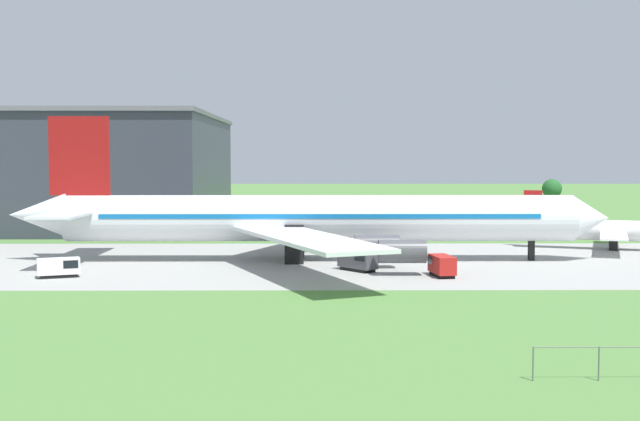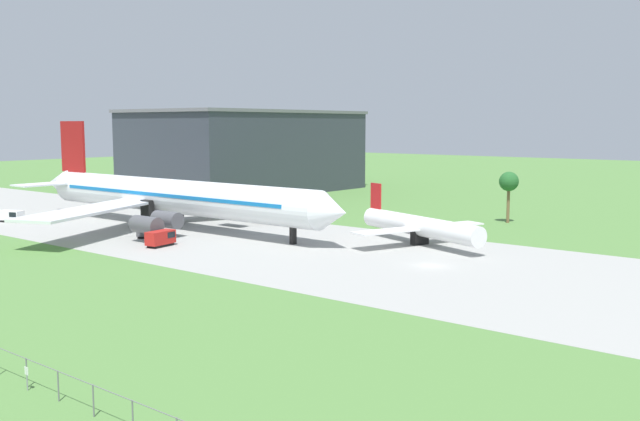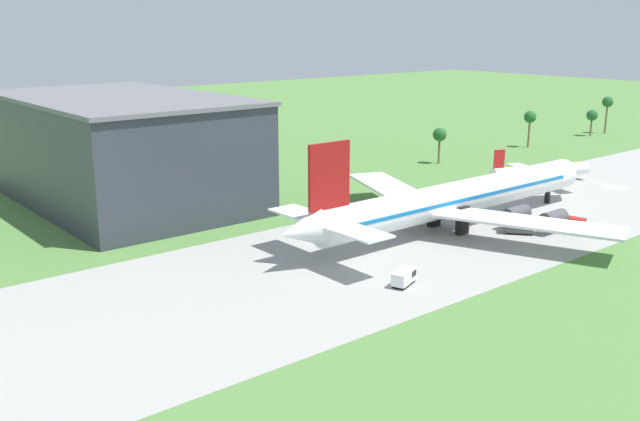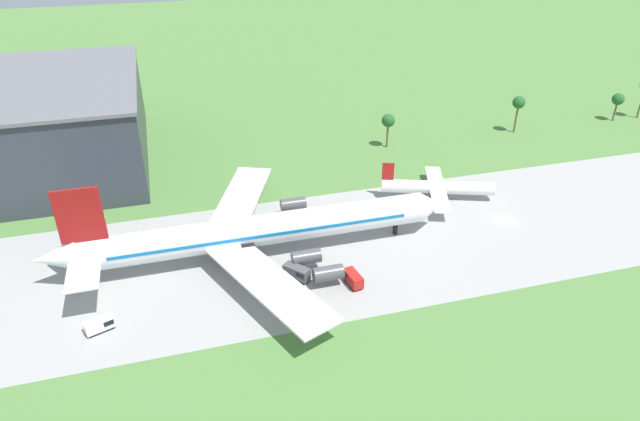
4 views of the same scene
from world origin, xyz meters
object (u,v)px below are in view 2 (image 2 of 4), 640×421
jet_airliner (169,196)px  regional_aircraft (419,226)px  no_stopping_sign (27,376)px  fuel_truck (161,238)px  catering_van (12,216)px  baggage_tug (146,228)px  terminal_building (247,151)px

jet_airliner → regional_aircraft: bearing=15.0°
no_stopping_sign → fuel_truck: bearing=132.6°
jet_airliner → fuel_truck: bearing=-42.8°
regional_aircraft → fuel_truck: size_ratio=5.10×
fuel_truck → catering_van: bearing=-179.3°
baggage_tug → catering_van: 34.25m
regional_aircraft → fuel_truck: regional_aircraft is taller
fuel_truck → no_stopping_sign: 58.22m
fuel_truck → terminal_building: size_ratio=0.08×
fuel_truck → catering_van: fuel_truck is taller
regional_aircraft → baggage_tug: regional_aircraft is taller
jet_airliner → terminal_building: (-37.37, 57.24, 5.42)m
catering_van → terminal_building: bearing=97.4°
regional_aircraft → terminal_building: terminal_building is taller
baggage_tug → terminal_building: size_ratio=0.08×
jet_airliner → fuel_truck: 20.97m
regional_aircraft → catering_van: bearing=-160.0°
catering_van → no_stopping_sign: 92.78m
regional_aircraft → terminal_building: (-81.54, 45.39, 8.13)m
regional_aircraft → baggage_tug: 44.01m
regional_aircraft → catering_van: regional_aircraft is taller
regional_aircraft → fuel_truck: bearing=-138.4°
regional_aircraft → jet_airliner: bearing=-165.0°
baggage_tug → no_stopping_sign: size_ratio=3.05×
jet_airliner → catering_van: jet_airliner is taller
regional_aircraft → baggage_tug: bearing=-150.6°
no_stopping_sign → terminal_building: terminal_building is taller
catering_van → baggage_tug: bearing=7.9°
regional_aircraft → no_stopping_sign: 69.46m
jet_airliner → baggage_tug: jet_airliner is taller
catering_van → terminal_building: (-9.29, 71.69, 9.77)m
terminal_building → catering_van: bearing=-82.6°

